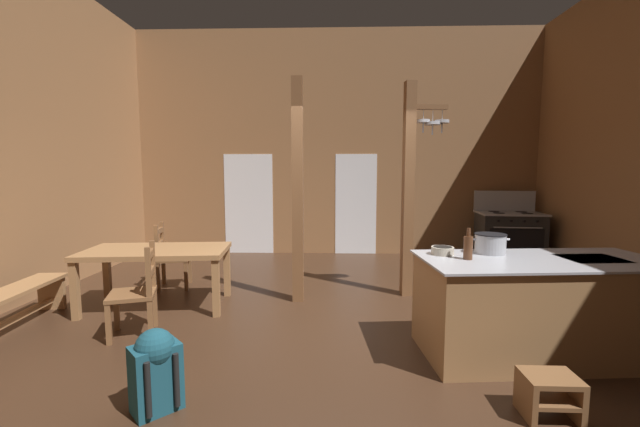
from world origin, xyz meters
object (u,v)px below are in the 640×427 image
at_px(dining_table, 157,256).
at_px(backpack, 156,368).
at_px(stove_range, 509,236).
at_px(bottle_tall_on_counter, 468,247).
at_px(kitchen_island, 539,307).
at_px(stockpot_on_counter, 490,244).
at_px(ladderback_chair_near_window, 170,257).
at_px(mixing_bowl_on_counter, 443,251).
at_px(step_stool, 549,392).
at_px(ladderback_chair_by_post, 137,292).
at_px(bench_along_left_wall, 10,303).

distance_m(dining_table, backpack, 2.34).
distance_m(stove_range, bottle_tall_on_counter, 4.48).
distance_m(kitchen_island, backpack, 3.29).
bearing_deg(stockpot_on_counter, bottle_tall_on_counter, -138.41).
distance_m(ladderback_chair_near_window, mixing_bowl_on_counter, 3.91).
relative_size(step_stool, ladderback_chair_by_post, 0.38).
height_order(kitchen_island, stove_range, stove_range).
distance_m(ladderback_chair_by_post, bench_along_left_wall, 1.40).
distance_m(stove_range, ladderback_chair_by_post, 6.42).
height_order(stove_range, ladderback_chair_near_window, stove_range).
xyz_separation_m(dining_table, backpack, (0.93, -2.12, -0.34)).
height_order(kitchen_island, bench_along_left_wall, kitchen_island).
relative_size(dining_table, ladderback_chair_near_window, 1.88).
xyz_separation_m(stove_range, bottle_tall_on_counter, (-2.12, -3.91, 0.53)).
height_order(bench_along_left_wall, mixing_bowl_on_counter, mixing_bowl_on_counter).
relative_size(step_stool, mixing_bowl_on_counter, 1.72).
bearing_deg(step_stool, dining_table, 150.09).
distance_m(step_stool, backpack, 2.75).
xyz_separation_m(stove_range, step_stool, (-1.84, -4.82, -0.30)).
relative_size(bench_along_left_wall, stockpot_on_counter, 4.15).
xyz_separation_m(bench_along_left_wall, mixing_bowl_on_counter, (4.46, -0.21, 0.63)).
height_order(stove_range, ladderback_chair_by_post, stove_range).
distance_m(bench_along_left_wall, mixing_bowl_on_counter, 4.51).
height_order(stove_range, dining_table, stove_range).
bearing_deg(mixing_bowl_on_counter, bench_along_left_wall, 177.32).
height_order(step_stool, backpack, backpack).
bearing_deg(stove_range, ladderback_chair_by_post, -146.57).
bearing_deg(step_stool, kitchen_island, 66.90).
relative_size(ladderback_chair_by_post, backpack, 1.59).
xyz_separation_m(stockpot_on_counter, bottle_tall_on_counter, (-0.31, -0.27, 0.02)).
relative_size(dining_table, mixing_bowl_on_counter, 8.45).
bearing_deg(ladderback_chair_by_post, stockpot_on_counter, -1.70).
xyz_separation_m(kitchen_island, bottle_tall_on_counter, (-0.68, -0.04, 0.57)).
height_order(ladderback_chair_near_window, stockpot_on_counter, stockpot_on_counter).
bearing_deg(stove_range, mixing_bowl_on_counter, -121.69).
relative_size(kitchen_island, ladderback_chair_near_window, 2.35).
relative_size(step_stool, bottle_tall_on_counter, 1.28).
bearing_deg(ladderback_chair_near_window, mixing_bowl_on_counter, -28.22).
bearing_deg(kitchen_island, ladderback_chair_by_post, 175.11).
distance_m(dining_table, stockpot_on_counter, 3.84).
bearing_deg(ladderback_chair_by_post, step_stool, -20.05).
xyz_separation_m(dining_table, bench_along_left_wall, (-1.23, -0.80, -0.34)).
relative_size(kitchen_island, bottle_tall_on_counter, 7.84).
relative_size(stove_range, mixing_bowl_on_counter, 6.26).
xyz_separation_m(stove_range, backpack, (-4.59, -4.82, -0.17)).
xyz_separation_m(kitchen_island, stockpot_on_counter, (-0.38, 0.23, 0.55)).
xyz_separation_m(ladderback_chair_near_window, ladderback_chair_by_post, (0.35, -1.66, 0.00)).
distance_m(stove_range, backpack, 6.66).
height_order(stove_range, bench_along_left_wall, stove_range).
height_order(dining_table, bench_along_left_wall, dining_table).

